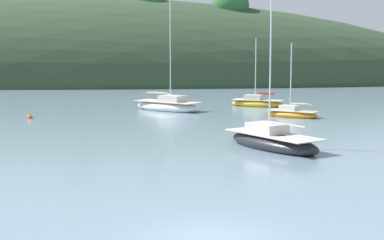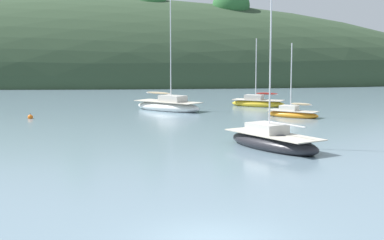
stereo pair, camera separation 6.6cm
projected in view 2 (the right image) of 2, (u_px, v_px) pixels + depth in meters
The scene contains 7 objects.
ground_plane at pixel (212, 240), 17.17m from camera, with size 400.00×400.00×0.00m, color slate.
far_shoreline_hill at pixel (40, 82), 100.34m from camera, with size 150.00×36.00×32.86m.
sailboat_white_near at pixel (258, 103), 58.19m from camera, with size 5.85×4.10×7.08m.
sailboat_red_portside at pixel (293, 113), 48.79m from camera, with size 4.64×3.92×6.46m.
sailboat_cream_ketch at pixel (272, 141), 33.20m from camera, with size 5.71×7.28×8.83m.
sailboat_yellow_far at pixel (168, 106), 54.15m from camera, with size 7.21×6.47×10.62m.
mooring_buoy_outer at pixel (30, 117), 47.71m from camera, with size 0.44×0.44×0.54m.
Camera 2 is at (-1.08, -16.58, 5.67)m, focal length 53.41 mm.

